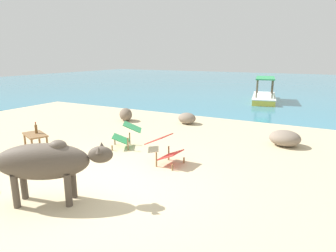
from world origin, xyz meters
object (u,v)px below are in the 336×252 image
Objects in this scene: bottle at (36,129)px; boat_yellow at (264,96)px; cow at (46,162)px; deck_chair_near at (165,148)px; low_bench_table at (35,137)px; deck_chair_far at (127,134)px.

bottle is 0.08× the size of boat_yellow.
deck_chair_near is (0.84, 2.51, -0.33)m from cow.
low_bench_table is 3.46m from deck_chair_near.
cow is 6.23× the size of bottle.
deck_chair_near is at bearing -10.95° from boat_yellow.
cow is at bearing 71.36° from deck_chair_far.
low_bench_table is at bearing -26.89° from boat_yellow.
cow is 3.19m from deck_chair_far.
cow is 2.66m from deck_chair_near.
deck_chair_far is at bearing 70.53° from cow.
deck_chair_near is 1.61m from deck_chair_far.
deck_chair_near and deck_chair_far have the same top height.
low_bench_table is 1.09× the size of deck_chair_near.
deck_chair_far reaches higher than low_bench_table.
cow is at bearing -35.08° from bottle.
deck_chair_far is 10.49m from boat_yellow.
boat_yellow is (1.61, 10.37, -0.13)m from deck_chair_far.
deck_chair_near is (3.41, 0.70, -0.19)m from bottle.
boat_yellow is at bearing 73.15° from bottle.
boat_yellow is at bearing -129.40° from deck_chair_far.
deck_chair_near is (3.37, 0.78, 0.00)m from low_bench_table.
deck_chair_near is at bearing 35.45° from low_bench_table.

